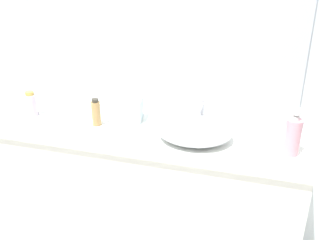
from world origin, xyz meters
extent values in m
cube|color=silver|center=(0.00, 0.73, 1.30)|extent=(6.00, 0.06, 2.60)
cube|color=white|center=(0.07, 0.44, 0.41)|extent=(1.75, 0.47, 0.81)
cube|color=white|center=(0.07, 0.44, 0.83)|extent=(1.79, 0.51, 0.04)
cube|color=#B2BCC6|center=(0.07, 0.69, 1.37)|extent=(1.62, 0.01, 1.03)
ellipsoid|color=silver|center=(0.37, 0.39, 0.90)|extent=(0.39, 0.32, 0.10)
cylinder|color=silver|center=(0.37, 0.58, 0.92)|extent=(0.02, 0.02, 0.13)
cylinder|color=silver|center=(0.37, 0.52, 0.97)|extent=(0.02, 0.12, 0.02)
sphere|color=silver|center=(0.37, 0.59, 0.99)|extent=(0.03, 0.03, 0.03)
cylinder|color=pink|center=(0.84, 0.37, 0.94)|extent=(0.08, 0.08, 0.18)
cylinder|color=silver|center=(0.84, 0.37, 1.04)|extent=(0.03, 0.03, 0.02)
sphere|color=silver|center=(0.84, 0.37, 1.07)|extent=(0.04, 0.04, 0.04)
cylinder|color=silver|center=(0.84, 0.36, 1.07)|extent=(0.02, 0.02, 0.02)
cylinder|color=#AB844E|center=(-0.19, 0.41, 0.92)|extent=(0.05, 0.05, 0.14)
cylinder|color=#3B382D|center=(-0.19, 0.41, 1.00)|extent=(0.04, 0.04, 0.02)
cylinder|color=silver|center=(-0.62, 0.43, 0.91)|extent=(0.07, 0.07, 0.13)
cylinder|color=gold|center=(-0.62, 0.43, 0.99)|extent=(0.05, 0.05, 0.02)
cube|color=silver|center=(-0.03, 0.52, 0.91)|extent=(0.14, 0.14, 0.13)
cone|color=white|center=(-0.03, 0.52, 1.00)|extent=(0.07, 0.07, 0.04)
cylinder|color=silver|center=(0.70, 0.41, 0.87)|extent=(0.05, 0.05, 0.03)
camera|label=1|loc=(0.69, -1.22, 1.70)|focal=37.97mm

